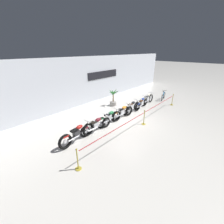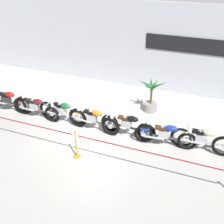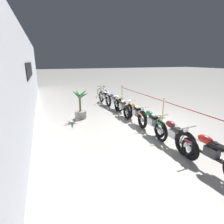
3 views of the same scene
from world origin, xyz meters
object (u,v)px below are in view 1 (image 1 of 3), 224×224
(motorcycle_green_2, at_px, (109,118))
(stanchion_far_left, at_px, (131,123))
(potted_palm_left_of_row, at_px, (113,99))
(motorcycle_blue_5, at_px, (142,103))
(bicycle, at_px, (163,96))
(motorcycle_cream_6, at_px, (147,99))
(motorcycle_maroon_1, at_px, (96,125))
(stanchion_mid_left, at_px, (144,120))
(motorcycle_red_0, at_px, (77,134))
(motorcycle_black_4, at_px, (132,107))
(motorcycle_orange_3, at_px, (122,112))
(stanchion_mid_right, at_px, (172,101))

(motorcycle_green_2, height_order, stanchion_far_left, stanchion_far_left)
(potted_palm_left_of_row, bearing_deg, motorcycle_blue_5, -63.74)
(bicycle, bearing_deg, stanchion_far_left, -170.64)
(motorcycle_cream_6, bearing_deg, potted_palm_left_of_row, 137.94)
(motorcycle_maroon_1, relative_size, stanchion_far_left, 0.22)
(stanchion_mid_left, bearing_deg, motorcycle_red_0, 158.04)
(motorcycle_black_4, xyz_separation_m, potted_palm_left_of_row, (0.31, 2.19, 0.16))
(motorcycle_orange_3, distance_m, stanchion_far_left, 2.26)
(bicycle, bearing_deg, motorcycle_red_0, 177.61)
(motorcycle_orange_3, bearing_deg, stanchion_mid_left, -84.46)
(motorcycle_red_0, xyz_separation_m, motorcycle_blue_5, (6.86, 0.01, -0.03))
(motorcycle_maroon_1, distance_m, stanchion_far_left, 2.11)
(motorcycle_green_2, height_order, motorcycle_black_4, motorcycle_green_2)
(bicycle, xyz_separation_m, stanchion_far_left, (-7.73, -1.27, 0.38))
(motorcycle_black_4, xyz_separation_m, motorcycle_blue_5, (1.44, -0.10, -0.00))
(motorcycle_orange_3, distance_m, stanchion_mid_left, 1.73)
(motorcycle_blue_5, bearing_deg, stanchion_mid_left, -146.88)
(motorcycle_black_4, bearing_deg, bicycle, -6.29)
(bicycle, height_order, stanchion_mid_left, stanchion_mid_left)
(motorcycle_cream_6, bearing_deg, bicycle, -14.68)
(motorcycle_green_2, bearing_deg, motorcycle_cream_6, 1.04)
(motorcycle_maroon_1, distance_m, motorcycle_orange_3, 2.64)
(motorcycle_maroon_1, relative_size, motorcycle_cream_6, 1.08)
(motorcycle_red_0, distance_m, stanchion_mid_left, 4.56)
(motorcycle_orange_3, distance_m, motorcycle_cream_6, 4.05)
(motorcycle_maroon_1, relative_size, motorcycle_orange_3, 1.05)
(motorcycle_cream_6, distance_m, stanchion_far_left, 5.80)
(potted_palm_left_of_row, bearing_deg, stanchion_mid_left, -110.54)
(motorcycle_orange_3, bearing_deg, bicycle, -4.01)
(stanchion_mid_right, bearing_deg, bicycle, 52.66)
(motorcycle_black_4, relative_size, motorcycle_cream_6, 1.01)
(stanchion_mid_right, bearing_deg, motorcycle_black_4, 155.32)
(bicycle, bearing_deg, stanchion_mid_left, -168.25)
(bicycle, height_order, stanchion_far_left, stanchion_far_left)
(bicycle, relative_size, potted_palm_left_of_row, 1.10)
(motorcycle_orange_3, height_order, motorcycle_black_4, motorcycle_orange_3)
(motorcycle_orange_3, height_order, potted_palm_left_of_row, potted_palm_left_of_row)
(motorcycle_red_0, distance_m, stanchion_mid_right, 9.53)
(potted_palm_left_of_row, xyz_separation_m, stanchion_mid_left, (-1.50, -4.01, -0.27))
(motorcycle_red_0, xyz_separation_m, stanchion_far_left, (2.62, -1.71, 0.25))
(motorcycle_maroon_1, height_order, potted_palm_left_of_row, potted_palm_left_of_row)
(potted_palm_left_of_row, distance_m, stanchion_mid_right, 5.42)
(motorcycle_blue_5, height_order, potted_palm_left_of_row, potted_palm_left_of_row)
(motorcycle_maroon_1, bearing_deg, motorcycle_orange_3, -0.02)
(motorcycle_blue_5, relative_size, stanchion_mid_right, 2.11)
(motorcycle_green_2, distance_m, motorcycle_cream_6, 5.43)
(motorcycle_blue_5, distance_m, potted_palm_left_of_row, 2.56)
(motorcycle_green_2, xyz_separation_m, bicycle, (7.67, -0.49, -0.12))
(motorcycle_cream_6, xyz_separation_m, stanchion_mid_right, (1.27, -1.86, -0.13))
(motorcycle_green_2, height_order, stanchion_mid_right, stanchion_mid_right)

